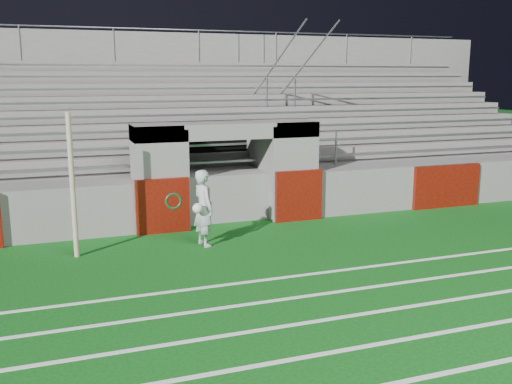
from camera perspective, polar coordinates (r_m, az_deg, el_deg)
name	(u,v)px	position (r m, az deg, el deg)	size (l,w,h in m)	color
ground	(276,261)	(11.93, 2.03, -6.88)	(90.00, 90.00, 0.00)	#0C4C12
field_post	(73,186)	(12.42, -17.88, 0.58)	(0.11, 0.11, 3.05)	#C5B292
field_markings	(422,378)	(7.88, 16.26, -17.42)	(28.00, 8.09, 0.01)	white
stadium_structure	(188,146)	(19.09, -6.85, 4.59)	(26.00, 8.48, 5.42)	slate
goalkeeper_with_ball	(203,208)	(12.81, -5.29, -1.60)	(0.59, 0.74, 1.73)	#B6BDC1
hose_coil	(173,203)	(14.03, -8.30, -1.06)	(0.48, 0.14, 0.54)	#0C4010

